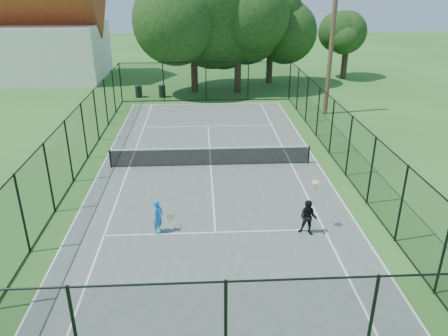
{
  "coord_description": "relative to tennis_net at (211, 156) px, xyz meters",
  "views": [
    {
      "loc": [
        -0.44,
        -20.36,
        8.75
      ],
      "look_at": [
        0.51,
        -3.0,
        1.2
      ],
      "focal_mm": 35.0,
      "sensor_mm": 36.0,
      "label": 1
    }
  ],
  "objects": [
    {
      "name": "fence",
      "position": [
        0.0,
        0.0,
        0.92
      ],
      "size": [
        13.1,
        26.1,
        3.0
      ],
      "color": "black",
      "rests_on": "ground"
    },
    {
      "name": "player_black",
      "position": [
        3.39,
        -6.66,
        0.17
      ],
      "size": [
        0.82,
        0.87,
        2.15
      ],
      "color": "black",
      "rests_on": "tennis_court"
    },
    {
      "name": "tree_near_right",
      "position": [
        5.85,
        19.28,
        4.33
      ],
      "size": [
        5.6,
        5.6,
        7.73
      ],
      "color": "#332114",
      "rests_on": "ground"
    },
    {
      "name": "tree_near_left",
      "position": [
        -0.91,
        16.11,
        5.44
      ],
      "size": [
        7.49,
        7.49,
        9.77
      ],
      "color": "#332114",
      "rests_on": "ground"
    },
    {
      "name": "trash_bin_right",
      "position": [
        -3.52,
        14.35,
        -0.1
      ],
      "size": [
        0.58,
        0.58,
        0.95
      ],
      "color": "black",
      "rests_on": "ground"
    },
    {
      "name": "tree_near_mid",
      "position": [
        2.66,
        15.68,
        4.64
      ],
      "size": [
        6.48,
        6.48,
        8.47
      ],
      "color": "#332114",
      "rests_on": "ground"
    },
    {
      "name": "tree_far_right",
      "position": [
        13.19,
        20.66,
        2.8
      ],
      "size": [
        4.13,
        4.13,
        5.47
      ],
      "color": "#332114",
      "rests_on": "ground"
    },
    {
      "name": "tennis_net",
      "position": [
        0.0,
        0.0,
        0.0
      ],
      "size": [
        10.08,
        0.08,
        0.95
      ],
      "color": "black",
      "rests_on": "tennis_court"
    },
    {
      "name": "trash_bin_left",
      "position": [
        -5.39,
        14.44,
        -0.11
      ],
      "size": [
        0.58,
        0.58,
        0.92
      ],
      "color": "black",
      "rests_on": "ground"
    },
    {
      "name": "tennis_court",
      "position": [
        0.0,
        0.0,
        -0.55
      ],
      "size": [
        11.0,
        24.0,
        0.06
      ],
      "primitive_type": "cube",
      "color": "#4E5C54",
      "rests_on": "ground"
    },
    {
      "name": "building",
      "position": [
        -17.0,
        22.0,
        4.35
      ],
      "size": [
        15.3,
        8.15,
        11.87
      ],
      "color": "silver",
      "rests_on": "ground"
    },
    {
      "name": "ground",
      "position": [
        0.0,
        0.0,
        -0.58
      ],
      "size": [
        120.0,
        120.0,
        0.0
      ],
      "primitive_type": "plane",
      "color": "#2C6021"
    },
    {
      "name": "utility_pole",
      "position": [
        8.31,
        9.0,
        3.67
      ],
      "size": [
        1.4,
        0.3,
        8.37
      ],
      "color": "#4C3823",
      "rests_on": "ground"
    },
    {
      "name": "player_blue",
      "position": [
        -2.09,
        -6.26,
        0.15
      ],
      "size": [
        0.84,
        0.58,
        1.35
      ],
      "color": "blue",
      "rests_on": "tennis_court"
    }
  ]
}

